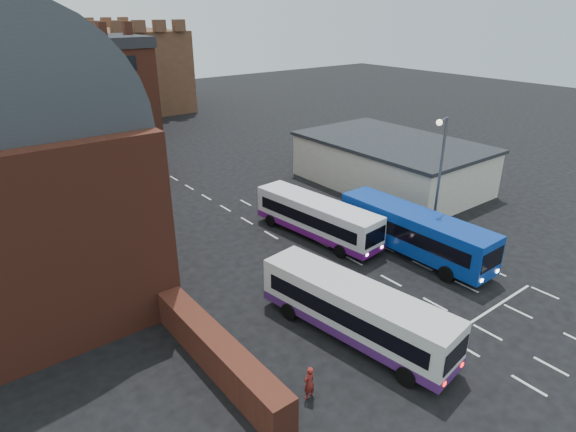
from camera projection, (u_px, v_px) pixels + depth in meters
ground at (400, 310)px, 26.26m from camera, size 180.00×180.00×0.00m
forecourt_wall at (218, 354)px, 21.60m from camera, size 1.20×10.00×1.80m
cream_building at (390, 163)px, 43.97m from camera, size 10.40×16.40×4.25m
brick_terrace at (49, 101)px, 53.96m from camera, size 22.00×10.00×11.00m
castle_keep at (98, 71)px, 74.99m from camera, size 22.00×22.00×12.00m
bus_white_outbound at (355, 308)px, 23.54m from camera, size 3.87×10.68×2.85m
bus_white_inbound at (317, 216)px, 34.04m from camera, size 3.37×10.35×2.77m
bus_blue at (414, 230)px, 31.57m from camera, size 2.94×11.07×3.01m
bus_red_double at (131, 147)px, 48.37m from camera, size 2.80×10.91×4.36m
street_lamp at (439, 169)px, 31.91m from camera, size 1.74×0.74×8.87m
pedestrian_red at (309, 383)px, 20.10m from camera, size 0.62×0.44×1.59m
pedestrian_beige at (369, 338)px, 22.79m from camera, size 0.99×0.93×1.63m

